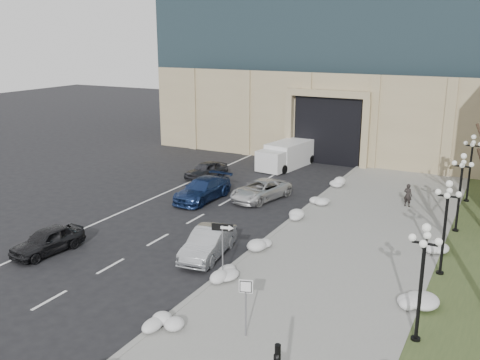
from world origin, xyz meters
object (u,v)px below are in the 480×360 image
at_px(box_truck, 288,155).
at_px(lamppost_c, 461,182).
at_px(lamppost_a, 423,267).
at_px(lamppost_d, 471,159).
at_px(car_c, 203,189).
at_px(car_a, 48,240).
at_px(one_way_sign, 226,234).
at_px(lamppost_b, 446,215).
at_px(pedestrian, 408,195).
at_px(keep_sign, 246,296).
at_px(car_b, 208,243).
at_px(car_e, 206,170).
at_px(car_d, 261,190).

bearing_deg(box_truck, lamppost_c, -26.18).
xyz_separation_m(lamppost_a, lamppost_d, (0.00, 19.50, 0.00)).
bearing_deg(car_c, lamppost_c, 7.15).
height_order(car_a, lamppost_a, lamppost_a).
bearing_deg(one_way_sign, lamppost_b, 13.90).
height_order(pedestrian, lamppost_b, lamppost_b).
distance_m(one_way_sign, lamppost_c, 14.73).
relative_size(car_a, lamppost_b, 0.85).
bearing_deg(keep_sign, car_b, 113.36).
distance_m(car_a, car_b, 8.55).
relative_size(lamppost_c, lamppost_d, 1.00).
relative_size(box_truck, keep_sign, 2.88).
bearing_deg(lamppost_a, car_b, 163.29).
height_order(car_b, keep_sign, keep_sign).
distance_m(car_e, lamppost_c, 19.82).
xyz_separation_m(lamppost_c, lamppost_d, (0.00, 6.50, 0.00)).
bearing_deg(one_way_sign, lamppost_a, -24.80).
relative_size(car_e, box_truck, 0.56).
bearing_deg(car_a, car_e, 98.04).
distance_m(car_c, lamppost_c, 16.68).
bearing_deg(box_truck, car_b, -70.34).
height_order(car_c, keep_sign, keep_sign).
distance_m(box_truck, lamppost_a, 27.88).
bearing_deg(car_b, car_d, 92.15).
bearing_deg(car_e, keep_sign, -41.39).
relative_size(car_d, box_truck, 0.70).
bearing_deg(car_b, car_e, 113.42).
bearing_deg(car_b, lamppost_d, 47.65).
bearing_deg(lamppost_a, lamppost_d, 90.00).
distance_m(car_b, keep_sign, 8.10).
relative_size(car_e, lamppost_b, 0.83).
distance_m(car_c, lamppost_d, 18.40).
bearing_deg(lamppost_d, lamppost_b, -90.00).
height_order(car_e, box_truck, box_truck).
relative_size(pedestrian, lamppost_c, 0.33).
relative_size(box_truck, lamppost_b, 1.48).
relative_size(car_e, lamppost_c, 0.83).
relative_size(car_a, box_truck, 0.58).
height_order(one_way_sign, lamppost_d, lamppost_d).
distance_m(car_b, lamppost_a, 11.79).
height_order(lamppost_c, lamppost_d, same).
bearing_deg(car_c, keep_sign, -51.07).
height_order(car_e, keep_sign, keep_sign).
relative_size(pedestrian, box_truck, 0.22).
distance_m(box_truck, keep_sign, 27.75).
bearing_deg(keep_sign, car_c, 108.98).
distance_m(lamppost_a, lamppost_b, 6.50).
bearing_deg(car_a, lamppost_b, 26.08).
distance_m(keep_sign, lamppost_b, 10.99).
xyz_separation_m(car_d, lamppost_c, (12.90, -0.56, 2.38)).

